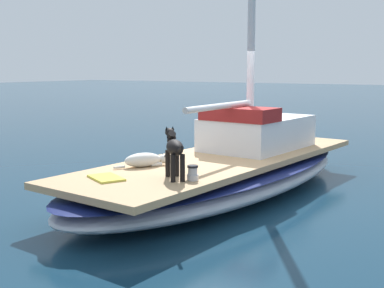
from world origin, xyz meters
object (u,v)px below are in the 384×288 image
(dog_white, at_px, (145,160))
(deck_winch, at_px, (193,173))
(deck_towel, at_px, (106,178))
(sailboat_main, at_px, (223,175))
(coiled_rope, at_px, (161,160))
(dog_black, at_px, (174,149))

(dog_white, distance_m, deck_winch, 1.24)
(dog_white, distance_m, deck_towel, 1.01)
(deck_winch, xyz_separation_m, deck_towel, (-1.07, -0.58, -0.08))
(sailboat_main, bearing_deg, deck_towel, -101.43)
(deck_winch, bearing_deg, deck_towel, -151.48)
(coiled_rope, bearing_deg, dog_white, -84.60)
(sailboat_main, bearing_deg, dog_white, -112.31)
(dog_black, xyz_separation_m, deck_towel, (-0.78, -0.55, -0.41))
(sailboat_main, xyz_separation_m, coiled_rope, (-0.64, -0.95, 0.35))
(sailboat_main, height_order, deck_winch, deck_winch)
(sailboat_main, distance_m, deck_towel, 2.52)
(dog_black, distance_m, coiled_rope, 1.39)
(dog_white, distance_m, dog_black, 1.04)
(deck_towel, bearing_deg, dog_white, 95.56)
(deck_winch, bearing_deg, coiled_rope, 142.56)
(sailboat_main, relative_size, coiled_rope, 22.88)
(dog_white, distance_m, coiled_rope, 0.51)
(dog_black, bearing_deg, dog_white, 152.46)
(sailboat_main, distance_m, dog_white, 1.62)
(coiled_rope, height_order, deck_towel, coiled_rope)
(dog_black, xyz_separation_m, coiled_rope, (-0.92, 0.96, -0.40))
(deck_winch, bearing_deg, dog_black, -173.80)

